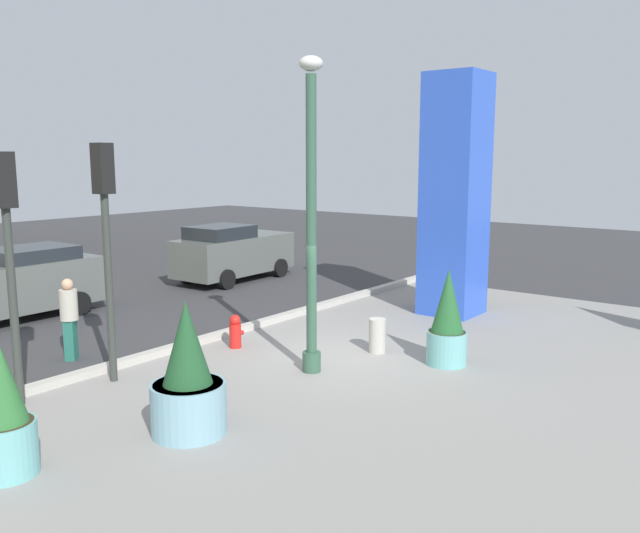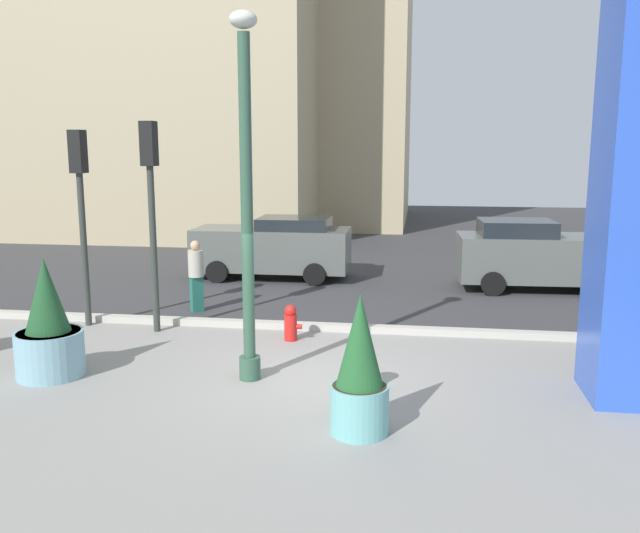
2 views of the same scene
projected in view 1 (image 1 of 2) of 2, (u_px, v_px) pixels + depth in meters
The scene contains 15 objects.
ground_plane at pixel (206, 329), 16.08m from camera, with size 60.00×60.00×0.00m, color #38383A.
plaza_pavement at pixel (423, 379), 12.45m from camera, with size 18.00×10.00×0.02m, color gray.
curb_strip at pixel (231, 332), 15.53m from camera, with size 18.00×0.24×0.16m, color #B7B2A8.
lamp_post at pixel (311, 224), 12.42m from camera, with size 0.44×0.44×5.97m.
art_pillar_blue at pixel (455, 196), 17.22m from camera, with size 1.41×1.41×6.29m, color blue.
potted_plant_by_pillar at pixel (188, 382), 9.88m from camera, with size 1.14×1.14×2.07m.
potted_plant_mid_plaza at pixel (3, 416), 8.57m from camera, with size 0.81×0.81×1.87m.
potted_plant_near_left at pixel (447, 322), 13.20m from camera, with size 0.81×0.81×1.97m.
fire_hydrant at pixel (235, 332), 14.44m from camera, with size 0.36×0.26×0.75m.
concrete_bollard at pixel (377, 336), 14.08m from camera, with size 0.36×0.36×0.75m, color #B2ADA3.
traffic_light_far_side at pixel (105, 222), 11.86m from camera, with size 0.28×0.42×4.40m.
traffic_light_corner at pixel (8, 236), 10.72m from camera, with size 0.28×0.42×4.24m.
car_far_lane at pixel (233, 252), 22.35m from camera, with size 4.44×2.17×1.91m.
car_curb_west at pixel (9, 284), 16.85m from camera, with size 4.61×2.08×1.83m.
pedestrian_by_curb at pixel (69, 315), 13.51m from camera, with size 0.51×0.51×1.71m.
Camera 1 is at (-10.62, -7.77, 4.15)m, focal length 36.98 mm.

